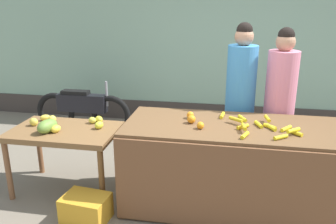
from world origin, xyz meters
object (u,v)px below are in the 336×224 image
object	(u,v)px
vendor_woman_blue_shirt	(240,103)
vendor_woman_pink_shirt	(279,108)
produce_crate	(86,208)
parked_motorcycle	(82,109)
produce_sack	(153,150)

from	to	relation	value
vendor_woman_blue_shirt	vendor_woman_pink_shirt	bearing A→B (deg)	-5.83
vendor_woman_blue_shirt	produce_crate	world-z (taller)	vendor_woman_blue_shirt
parked_motorcycle	produce_sack	distance (m)	1.74
vendor_woman_blue_shirt	parked_motorcycle	bearing A→B (deg)	157.29
vendor_woman_blue_shirt	produce_crate	distance (m)	2.06
vendor_woman_pink_shirt	produce_crate	distance (m)	2.36
vendor_woman_blue_shirt	vendor_woman_pink_shirt	world-z (taller)	vendor_woman_blue_shirt
vendor_woman_pink_shirt	produce_sack	distance (m)	1.64
parked_motorcycle	produce_sack	size ratio (longest dim) A/B	3.37
produce_crate	vendor_woman_pink_shirt	bearing A→B (deg)	31.96
vendor_woman_blue_shirt	produce_sack	distance (m)	1.27
vendor_woman_blue_shirt	produce_sack	world-z (taller)	vendor_woman_blue_shirt
produce_sack	vendor_woman_blue_shirt	bearing A→B (deg)	-0.17
produce_crate	vendor_woman_blue_shirt	bearing A→B (deg)	40.13
vendor_woman_blue_shirt	vendor_woman_pink_shirt	xyz separation A→B (m)	(0.44, -0.04, -0.02)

